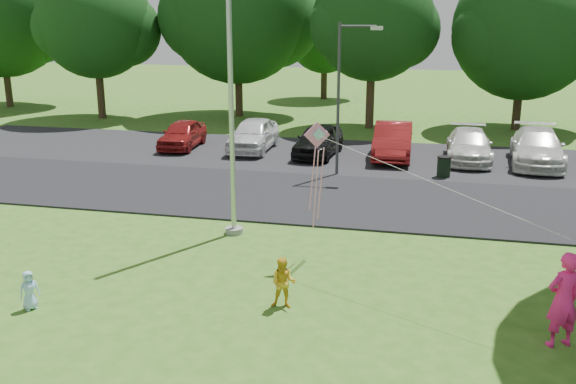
% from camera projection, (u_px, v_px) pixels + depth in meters
% --- Properties ---
extents(ground, '(120.00, 120.00, 0.00)m').
position_uv_depth(ground, '(327.00, 329.00, 12.67)').
color(ground, '#33621A').
rests_on(ground, ground).
extents(park_road, '(60.00, 6.00, 0.06)m').
position_uv_depth(park_road, '(373.00, 201.00, 21.10)').
color(park_road, black).
rests_on(park_road, ground).
extents(parking_strip, '(42.00, 7.00, 0.06)m').
position_uv_depth(parking_strip, '(388.00, 158.00, 27.19)').
color(parking_strip, black).
rests_on(parking_strip, ground).
extents(flagpole, '(0.50, 0.50, 10.00)m').
position_uv_depth(flagpole, '(231.00, 85.00, 16.98)').
color(flagpole, '#B7BABF').
rests_on(flagpole, ground).
extents(street_lamp, '(1.59, 0.21, 5.68)m').
position_uv_depth(street_lamp, '(345.00, 86.00, 23.52)').
color(street_lamp, '#3F3F44').
rests_on(street_lamp, ground).
extents(trash_can, '(0.53, 0.53, 0.84)m').
position_uv_depth(trash_can, '(444.00, 167.00, 23.96)').
color(trash_can, black).
rests_on(trash_can, ground).
extents(tree_row, '(64.35, 11.94, 10.88)m').
position_uv_depth(tree_row, '(436.00, 18.00, 33.50)').
color(tree_row, '#332316').
rests_on(tree_row, ground).
extents(horizon_trees, '(77.46, 7.20, 7.02)m').
position_uv_depth(horizon_trees, '(474.00, 39.00, 42.39)').
color(horizon_trees, '#332316').
rests_on(horizon_trees, ground).
extents(parked_cars, '(19.85, 5.00, 1.46)m').
position_uv_depth(parked_cars, '(398.00, 142.00, 26.97)').
color(parked_cars, maroon).
rests_on(parked_cars, ground).
extents(woman, '(0.81, 0.71, 1.86)m').
position_uv_depth(woman, '(563.00, 300.00, 11.79)').
color(woman, '#FF2183').
rests_on(woman, ground).
extents(child_yellow, '(0.57, 0.46, 1.11)m').
position_uv_depth(child_yellow, '(283.00, 283.00, 13.43)').
color(child_yellow, gold).
rests_on(child_yellow, ground).
extents(child_blue, '(0.46, 0.49, 0.85)m').
position_uv_depth(child_blue, '(29.00, 290.00, 13.40)').
color(child_blue, '#A6D4FF').
rests_on(child_blue, ground).
extents(kite, '(5.53, 3.47, 2.77)m').
position_uv_depth(kite, '(321.00, 153.00, 15.33)').
color(kite, pink).
rests_on(kite, ground).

